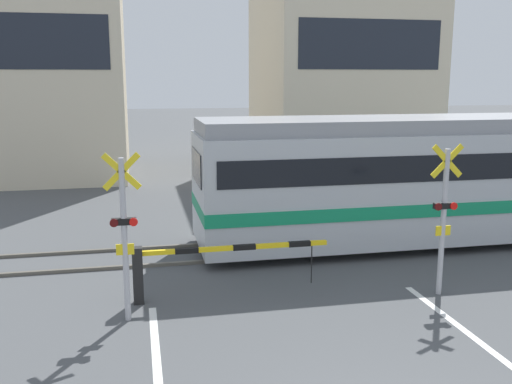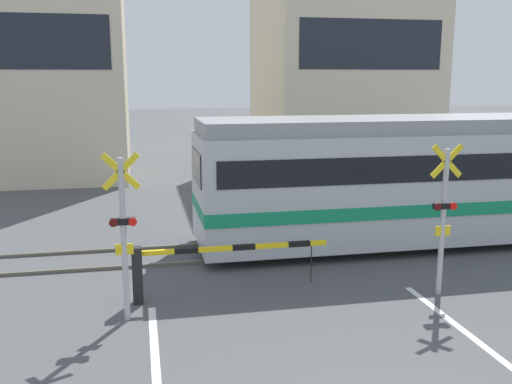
{
  "view_description": "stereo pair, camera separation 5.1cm",
  "coord_description": "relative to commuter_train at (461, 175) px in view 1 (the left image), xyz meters",
  "views": [
    {
      "loc": [
        -2.85,
        -4.88,
        4.38
      ],
      "look_at": [
        0.0,
        8.72,
        1.6
      ],
      "focal_mm": 40.0,
      "sensor_mm": 36.0,
      "label": 1
    },
    {
      "loc": [
        -2.8,
        -4.89,
        4.38
      ],
      "look_at": [
        0.0,
        8.72,
        1.6
      ],
      "focal_mm": 40.0,
      "sensor_mm": 36.0,
      "label": 2
    }
  ],
  "objects": [
    {
      "name": "crossing_barrier_far",
      "position": [
        -3.83,
        2.77,
        -1.01
      ],
      "size": [
        3.97,
        0.2,
        1.15
      ],
      "color": "black",
      "rests_on": "ground_plane"
    },
    {
      "name": "building_right_of_street",
      "position": [
        1.37,
        13.61,
        3.47
      ],
      "size": [
        7.68,
        7.62,
        10.55
      ],
      "color": "beige",
      "rests_on": "ground_plane"
    },
    {
      "name": "crossing_signal_left",
      "position": [
        -8.89,
        -3.68,
        -0.09
      ],
      "size": [
        0.68,
        0.15,
        3.11
      ],
      "color": "#B2B2B7",
      "rests_on": "ground_plane"
    },
    {
      "name": "rail_track_far",
      "position": [
        -5.76,
        0.72,
        -1.77
      ],
      "size": [
        50.0,
        0.1,
        0.08
      ],
      "color": "#5B564C",
      "rests_on": "ground_plane"
    },
    {
      "name": "rail_track_near",
      "position": [
        -5.76,
        -0.72,
        -1.77
      ],
      "size": [
        50.0,
        0.1,
        0.08
      ],
      "color": "#5B564C",
      "rests_on": "ground_plane"
    },
    {
      "name": "crossing_signal_right",
      "position": [
        -2.62,
        -3.68,
        -0.09
      ],
      "size": [
        0.68,
        0.15,
        3.11
      ],
      "color": "#B2B2B7",
      "rests_on": "ground_plane"
    },
    {
      "name": "commuter_train",
      "position": [
        0.0,
        0.0,
        0.0
      ],
      "size": [
        14.42,
        2.93,
        3.38
      ],
      "color": "#B7BCC1",
      "rests_on": "ground_plane"
    },
    {
      "name": "building_left_of_street",
      "position": [
        -11.92,
        13.61,
        3.42
      ],
      "size": [
        5.75,
        7.62,
        10.46
      ],
      "color": "beige",
      "rests_on": "ground_plane"
    },
    {
      "name": "pedestrian",
      "position": [
        -5.52,
        4.6,
        -0.88
      ],
      "size": [
        0.38,
        0.22,
        1.62
      ],
      "color": "brown",
      "rests_on": "ground_plane"
    },
    {
      "name": "crossing_barrier_near",
      "position": [
        -7.68,
        -2.92,
        -1.01
      ],
      "size": [
        3.97,
        0.2,
        1.15
      ],
      "color": "black",
      "rests_on": "ground_plane"
    }
  ]
}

